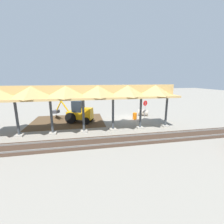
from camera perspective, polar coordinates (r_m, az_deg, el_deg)
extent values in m
plane|color=gray|center=(21.67, 6.36, -2.24)|extent=(120.00, 120.00, 0.00)
cube|color=#4C3823|center=(20.80, -16.40, -3.32)|extent=(9.24, 7.00, 0.01)
cube|color=#9E998E|center=(18.69, 19.55, -5.02)|extent=(0.70, 0.70, 0.20)
cylinder|color=#383D42|center=(18.27, 19.94, 0.07)|extent=(0.24, 0.24, 3.60)
cube|color=#9E998E|center=(17.35, 10.58, -5.85)|extent=(0.70, 0.70, 0.20)
cylinder|color=#383D42|center=(16.89, 10.81, -0.37)|extent=(0.24, 0.24, 3.60)
cube|color=#9E998E|center=(16.49, 0.38, -6.61)|extent=(0.70, 0.70, 0.20)
cylinder|color=#383D42|center=(16.01, 0.39, -0.86)|extent=(0.24, 0.24, 3.60)
cube|color=#9E998E|center=(16.20, -10.59, -7.19)|extent=(0.70, 0.70, 0.20)
cylinder|color=#383D42|center=(15.71, -10.84, -1.35)|extent=(0.24, 0.24, 3.60)
cube|color=#9E998E|center=(16.51, -21.56, -7.52)|extent=(0.70, 0.70, 0.20)
cylinder|color=#383D42|center=(16.03, -22.05, -1.79)|extent=(0.24, 0.24, 3.60)
cube|color=#9E998E|center=(17.38, -31.80, -7.57)|extent=(0.70, 0.70, 0.20)
cylinder|color=#383D42|center=(16.92, -32.46, -2.14)|extent=(0.24, 0.24, 3.60)
cube|color=tan|center=(15.37, -11.13, 5.54)|extent=(19.91, 3.20, 0.20)
cube|color=tan|center=(15.31, -11.23, 7.95)|extent=(19.91, 0.20, 1.10)
pyramid|color=tan|center=(17.16, 16.06, 8.19)|extent=(2.81, 3.20, 1.10)
pyramid|color=tan|center=(16.00, 5.94, 8.32)|extent=(2.81, 3.20, 1.10)
pyramid|color=tan|center=(15.38, -5.36, 8.16)|extent=(2.81, 3.20, 1.10)
pyramid|color=tan|center=(15.39, -17.10, 7.66)|extent=(2.81, 3.20, 1.10)
pyramid|color=tan|center=(16.02, -28.33, 6.89)|extent=(2.81, 3.20, 1.10)
cube|color=slate|center=(15.56, 13.92, -8.30)|extent=(60.00, 0.08, 0.15)
cube|color=slate|center=(14.37, 16.33, -10.24)|extent=(60.00, 0.08, 0.15)
cube|color=#38281E|center=(14.99, 15.06, -9.45)|extent=(60.00, 2.58, 0.03)
cylinder|color=gray|center=(22.10, 12.45, 0.86)|extent=(0.06, 0.06, 2.28)
cylinder|color=red|center=(21.93, 12.57, 3.29)|extent=(0.72, 0.31, 0.76)
cube|color=orange|center=(19.52, -12.09, -1.18)|extent=(3.45, 2.45, 0.90)
cube|color=#1E262D|center=(19.36, -12.79, 2.16)|extent=(1.65, 1.59, 1.40)
cube|color=orange|center=(18.97, -9.36, 0.71)|extent=(1.49, 1.46, 0.50)
cylinder|color=black|center=(20.61, -13.69, -1.30)|extent=(1.41, 0.82, 1.40)
cylinder|color=black|center=(19.37, -15.51, -2.29)|extent=(1.41, 0.82, 1.40)
cylinder|color=black|center=(19.82, -8.38, -2.37)|extent=(0.95, 0.63, 0.90)
cylinder|color=black|center=(18.65, -9.77, -3.37)|extent=(0.95, 0.63, 0.90)
cylinder|color=orange|center=(20.21, -17.58, 2.19)|extent=(1.05, 0.58, 1.41)
cylinder|color=orange|center=(20.67, -19.68, 2.07)|extent=(0.96, 0.53, 1.53)
cube|color=#47474C|center=(21.02, -20.51, 0.16)|extent=(0.87, 0.97, 0.40)
cone|color=#4C3823|center=(21.95, -20.39, -2.78)|extent=(3.63, 3.63, 1.43)
cylinder|color=#9E9384|center=(23.24, 11.76, -0.26)|extent=(1.72, 1.46, 0.91)
cylinder|color=black|center=(23.28, 9.96, -0.15)|extent=(0.28, 0.54, 0.59)
cylinder|color=orange|center=(21.02, 8.67, -1.51)|extent=(0.56, 0.56, 0.90)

